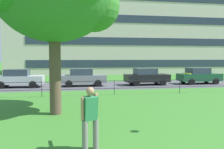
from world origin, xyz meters
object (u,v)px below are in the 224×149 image
at_px(car_grey_left, 82,77).
at_px(car_black_right, 146,76).
at_px(apartment_building_background, 129,23).
at_px(person_thrower, 90,116).
at_px(frisbee, 187,73).
at_px(car_silver_far_left, 19,78).
at_px(car_dark_green_far_right, 199,76).

relative_size(car_grey_left, car_black_right, 1.00).
bearing_deg(apartment_building_background, person_thrower, -105.85).
distance_m(car_grey_left, apartment_building_background, 22.56).
bearing_deg(frisbee, apartment_building_background, 79.04).
bearing_deg(car_black_right, car_silver_far_left, 179.44).
xyz_separation_m(car_silver_far_left, car_grey_left, (5.35, 0.01, 0.00)).
relative_size(car_black_right, apartment_building_background, 0.11).
xyz_separation_m(car_grey_left, car_black_right, (5.86, -0.12, 0.00)).
relative_size(frisbee, car_dark_green_far_right, 0.07).
height_order(car_black_right, apartment_building_background, apartment_building_background).
bearing_deg(person_thrower, apartment_building_background, 74.15).
distance_m(frisbee, car_silver_far_left, 16.39).
distance_m(person_thrower, car_silver_far_left, 15.93).
height_order(car_dark_green_far_right, apartment_building_background, apartment_building_background).
xyz_separation_m(car_grey_left, car_dark_green_far_right, (11.11, -0.10, 0.00)).
bearing_deg(car_silver_far_left, car_dark_green_far_right, -0.30).
distance_m(car_black_right, car_dark_green_far_right, 5.25).
height_order(person_thrower, car_silver_far_left, person_thrower).
height_order(car_silver_far_left, car_grey_left, same).
bearing_deg(car_black_right, car_grey_left, 178.85).
bearing_deg(apartment_building_background, car_silver_far_left, -126.92).
bearing_deg(car_dark_green_far_right, car_silver_far_left, 179.70).
height_order(person_thrower, car_dark_green_far_right, person_thrower).
bearing_deg(car_grey_left, person_thrower, -92.59).
relative_size(car_silver_far_left, car_grey_left, 1.00).
height_order(car_black_right, car_dark_green_far_right, same).
xyz_separation_m(frisbee, apartment_building_background, (6.49, 33.50, 6.33)).
bearing_deg(person_thrower, car_dark_green_far_right, 52.09).
bearing_deg(car_dark_green_far_right, car_grey_left, 179.51).
height_order(car_silver_far_left, car_dark_green_far_right, same).
bearing_deg(car_black_right, person_thrower, -113.41).
height_order(car_grey_left, car_black_right, same).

